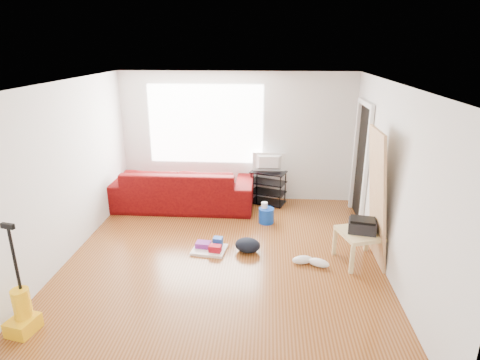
# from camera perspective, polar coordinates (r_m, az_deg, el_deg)

# --- Properties ---
(room) EXTENTS (4.51, 5.01, 2.51)m
(room) POSITION_cam_1_polar(r_m,az_deg,el_deg) (5.56, -1.63, 0.75)
(room) COLOR #653010
(room) RESTS_ON ground
(sofa) EXTENTS (2.69, 1.05, 0.78)m
(sofa) POSITION_cam_1_polar(r_m,az_deg,el_deg) (7.82, -8.11, -3.72)
(sofa) COLOR #340004
(sofa) RESTS_ON ground
(tv_stand) EXTENTS (0.74, 0.57, 0.66)m
(tv_stand) POSITION_cam_1_polar(r_m,az_deg,el_deg) (7.78, 4.02, -1.03)
(tv_stand) COLOR black
(tv_stand) RESTS_ON ground
(tv) EXTENTS (0.62, 0.08, 0.35)m
(tv) POSITION_cam_1_polar(r_m,az_deg,el_deg) (7.63, 4.11, 2.48)
(tv) COLOR black
(tv) RESTS_ON tv_stand
(side_table) EXTENTS (0.72, 0.72, 0.47)m
(side_table) POSITION_cam_1_polar(r_m,az_deg,el_deg) (5.96, 16.84, -7.69)
(side_table) COLOR #D9C57E
(side_table) RESTS_ON ground
(printer) EXTENTS (0.42, 0.35, 0.20)m
(printer) POSITION_cam_1_polar(r_m,az_deg,el_deg) (5.89, 17.00, -6.20)
(printer) COLOR black
(printer) RESTS_ON side_table
(bucket) EXTENTS (0.31, 0.31, 0.26)m
(bucket) POSITION_cam_1_polar(r_m,az_deg,el_deg) (7.09, 3.74, -6.04)
(bucket) COLOR #0D39A7
(bucket) RESTS_ON ground
(toilet_paper) EXTENTS (0.11, 0.11, 0.10)m
(toilet_paper) POSITION_cam_1_polar(r_m,az_deg,el_deg) (7.04, 3.48, -4.58)
(toilet_paper) COLOR white
(toilet_paper) RESTS_ON bucket
(cleaning_tray) EXTENTS (0.54, 0.45, 0.18)m
(cleaning_tray) POSITION_cam_1_polar(r_m,az_deg,el_deg) (6.16, -4.24, -9.53)
(cleaning_tray) COLOR white
(cleaning_tray) RESTS_ON ground
(backpack) EXTENTS (0.44, 0.38, 0.21)m
(backpack) POSITION_cam_1_polar(r_m,az_deg,el_deg) (6.15, 1.09, -10.12)
(backpack) COLOR black
(backpack) RESTS_ON ground
(sneakers) EXTENTS (0.55, 0.28, 0.12)m
(sneakers) POSITION_cam_1_polar(r_m,az_deg,el_deg) (5.86, 10.00, -11.32)
(sneakers) COLOR white
(sneakers) RESTS_ON ground
(vacuum) EXTENTS (0.32, 0.35, 1.26)m
(vacuum) POSITION_cam_1_polar(r_m,az_deg,el_deg) (5.12, -28.58, -16.19)
(vacuum) COLOR #FFB60E
(vacuum) RESTS_ON ground
(door_panel) EXTENTS (0.24, 0.77, 1.92)m
(door_panel) POSITION_cam_1_polar(r_m,az_deg,el_deg) (6.24, 18.01, -10.67)
(door_panel) COLOR #A77148
(door_panel) RESTS_ON ground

